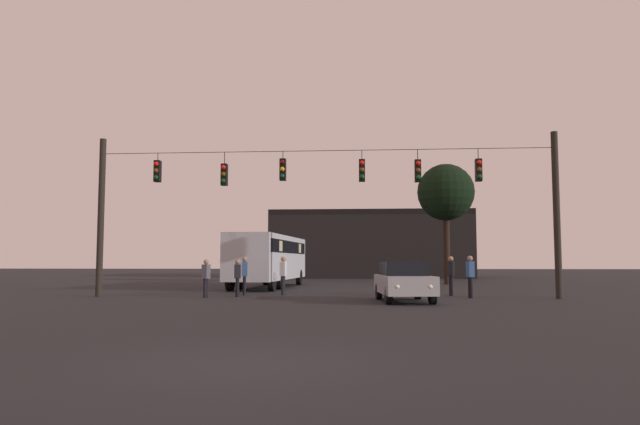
# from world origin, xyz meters

# --- Properties ---
(ground_plane) EXTENTS (168.00, 168.00, 0.00)m
(ground_plane) POSITION_xyz_m (0.00, 24.50, 0.00)
(ground_plane) COLOR black
(ground_plane) RESTS_ON ground
(overhead_signal_span) EXTENTS (19.89, 0.44, 6.99)m
(overhead_signal_span) POSITION_xyz_m (-0.05, 16.24, 4.20)
(overhead_signal_span) COLOR black
(overhead_signal_span) RESTS_ON ground
(city_bus) EXTENTS (3.17, 11.13, 3.00)m
(city_bus) POSITION_xyz_m (-3.81, 25.59, 1.87)
(city_bus) COLOR #B7BCC6
(city_bus) RESTS_ON ground
(car_near_right) EXTENTS (2.21, 4.46, 1.52)m
(car_near_right) POSITION_xyz_m (3.30, 14.01, 0.80)
(car_near_right) COLOR #99999E
(car_near_right) RESTS_ON ground
(pedestrian_crossing_left) EXTENTS (0.30, 0.40, 1.77)m
(pedestrian_crossing_left) POSITION_xyz_m (5.66, 17.97, 1.01)
(pedestrian_crossing_left) COLOR black
(pedestrian_crossing_left) RESTS_ON ground
(pedestrian_crossing_center) EXTENTS (0.32, 0.41, 1.77)m
(pedestrian_crossing_center) POSITION_xyz_m (6.24, 16.40, 1.01)
(pedestrian_crossing_center) COLOR black
(pedestrian_crossing_center) RESTS_ON ground
(pedestrian_crossing_right) EXTENTS (0.34, 0.42, 1.62)m
(pedestrian_crossing_right) POSITION_xyz_m (-3.72, 16.53, 0.91)
(pedestrian_crossing_right) COLOR black
(pedestrian_crossing_right) RESTS_ON ground
(pedestrian_near_bus) EXTENTS (0.32, 0.41, 1.74)m
(pedestrian_near_bus) POSITION_xyz_m (-3.64, 17.67, 0.99)
(pedestrian_near_bus) COLOR black
(pedestrian_near_bus) RESTS_ON ground
(pedestrian_trailing) EXTENTS (0.31, 0.40, 1.62)m
(pedestrian_trailing) POSITION_xyz_m (-4.93, 15.86, 0.91)
(pedestrian_trailing) COLOR black
(pedestrian_trailing) RESTS_ON ground
(pedestrian_far_side) EXTENTS (0.29, 0.39, 1.75)m
(pedestrian_far_side) POSITION_xyz_m (-1.93, 18.10, 1.00)
(pedestrian_far_side) COLOR black
(pedestrian_far_side) RESTS_ON ground
(corner_building) EXTENTS (18.41, 13.01, 6.19)m
(corner_building) POSITION_xyz_m (2.37, 49.95, 3.09)
(corner_building) COLOR black
(corner_building) RESTS_ON ground
(tree_left_silhouette) EXTENTS (3.85, 3.85, 8.13)m
(tree_left_silhouette) POSITION_xyz_m (7.33, 31.34, 6.15)
(tree_left_silhouette) COLOR black
(tree_left_silhouette) RESTS_ON ground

